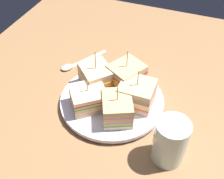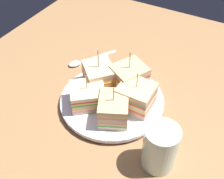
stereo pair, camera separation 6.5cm
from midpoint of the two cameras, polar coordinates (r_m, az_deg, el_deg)
name	(u,v)px [view 2 (the right image)]	position (r cm, az deg, el deg)	size (l,w,h in cm)	color
ground_plane	(112,106)	(69.12, 2.70, -3.47)	(102.05, 89.16, 1.80)	#9D7047
plate	(112,100)	(67.72, 2.75, -2.37)	(24.83, 24.83, 1.69)	white
sandwich_wedge_0	(88,96)	(64.44, -2.06, -1.41)	(10.23, 10.38, 8.44)	#D8B682
sandwich_wedge_1	(114,109)	(61.32, 3.35, -4.03)	(9.71, 9.01, 9.11)	beige
sandwich_wedge_2	(136,96)	(64.22, 7.72, -1.48)	(7.04, 7.81, 9.83)	beige
sandwich_wedge_3	(129,78)	(68.34, 6.15, 2.31)	(10.08, 9.70, 10.72)	beige
sandwich_wedge_4	(99,76)	(68.59, 0.06, 2.62)	(10.11, 10.18, 10.73)	#D9BF8B
chip_pile	(107,91)	(67.62, 1.72, -0.37)	(6.49, 6.26, 2.34)	#E1BC58
spoon	(81,62)	(80.02, -3.91, 5.56)	(13.96, 9.36, 1.00)	silver
drinking_glass	(159,150)	(56.15, 12.97, -11.99)	(6.68, 6.68, 10.14)	silver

